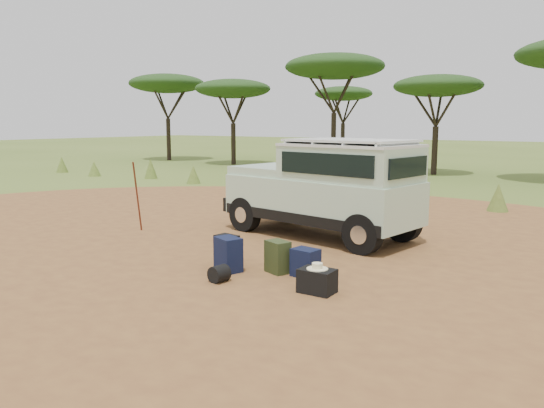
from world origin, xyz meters
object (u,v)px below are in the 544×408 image
Objects in this scene: safari_vehicle at (326,190)px; hard_case at (317,281)px; walking_staff at (137,197)px; backpack_olive at (278,257)px; backpack_black at (227,250)px; backpack_navy at (228,255)px; duffel_navy at (305,263)px.

safari_vehicle is 4.06m from hard_case.
backpack_olive is at bearing -40.57° from walking_staff.
backpack_black is 0.90× the size of backpack_navy.
hard_case is at bearing -6.46° from backpack_black.
hard_case is (5.65, -1.52, -0.64)m from walking_staff.
walking_staff is at bearing 169.99° from backpack_black.
duffel_navy is (1.57, 0.13, -0.03)m from backpack_black.
safari_vehicle reaches higher than backpack_black.
backpack_olive is 1.06× the size of hard_case.
backpack_olive is 0.52m from duffel_navy.
safari_vehicle is at bearing 109.37° from backpack_navy.
backpack_navy is at bearing -81.90° from safari_vehicle.
walking_staff is 5.89m from hard_case.
backpack_navy is (-0.02, -3.38, -0.76)m from safari_vehicle.
safari_vehicle is 9.01× the size of hard_case.
safari_vehicle is at bearing 115.80° from hard_case.
safari_vehicle is 8.47× the size of backpack_olive.
hard_case is at bearing -43.69° from walking_staff.
backpack_olive is 1.22m from hard_case.
walking_staff is 4.70m from backpack_olive.
walking_staff reaches higher than hard_case.
walking_staff reaches higher than backpack_navy.
walking_staff is 3.24× the size of hard_case.
backpack_navy is at bearing 174.07° from hard_case.
walking_staff is 4.10m from backpack_navy.
safari_vehicle reaches higher than backpack_olive.
duffel_navy is (0.51, 0.06, -0.04)m from backpack_olive.
backpack_olive is at bearing 10.01° from backpack_black.
backpack_black is at bearing -169.15° from duffel_navy.
backpack_black reaches higher than duffel_navy.
walking_staff is at bearing 163.58° from hard_case.
backpack_black is 1.57m from duffel_navy.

